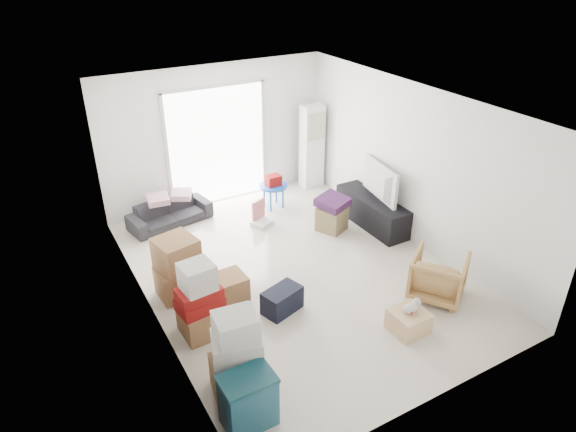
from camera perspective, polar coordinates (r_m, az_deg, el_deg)
The scene contains 21 objects.
room_shell at distance 7.52m, azimuth 0.85°, elevation 2.36°, with size 4.98×6.48×3.18m.
sliding_door at distance 10.04m, azimuth -7.88°, elevation 8.24°, with size 2.10×0.04×2.33m.
ac_tower at distance 10.72m, azimuth 2.66°, elevation 7.70°, with size 0.45×0.30×1.75m, color white.
tv_console at distance 9.51m, azimuth 9.30°, elevation 0.52°, with size 0.49×1.62×0.54m, color black.
television at distance 9.35m, azimuth 9.46°, elevation 2.38°, with size 1.12×0.65×0.15m, color black.
sofa at distance 9.65m, azimuth -13.04°, elevation 0.74°, with size 1.51×0.44×0.59m, color #26262B.
pillow_left at distance 9.48m, azimuth -14.32°, elevation 2.46°, with size 0.37×0.29×0.12m, color #DEA1AE.
pillow_right at distance 9.57m, azimuth -11.83°, elevation 3.01°, with size 0.35×0.28×0.12m, color #DEA1AE.
armchair at distance 7.78m, azimuth 16.41°, elevation -6.21°, with size 0.74×0.69×0.76m, color tan.
storage_bins at distance 5.80m, azimuth -4.45°, elevation -19.74°, with size 0.58×0.41×0.66m.
box_stack_a at distance 6.02m, azimuth -5.64°, elevation -15.45°, with size 0.68×0.60×1.09m.
box_stack_b at distance 6.87m, azimuth -9.75°, elevation -9.59°, with size 0.62×0.54×1.07m.
box_stack_c at distance 7.64m, azimuth -12.13°, elevation -5.67°, with size 0.65×0.63×0.93m.
loose_box at distance 7.59m, azimuth -6.47°, elevation -7.81°, with size 0.45×0.45×0.37m, color brown.
duffel_bag at distance 7.31m, azimuth -0.66°, elevation -9.34°, with size 0.56×0.33×0.36m, color black.
ottoman at distance 9.27m, azimuth 4.89°, elevation -0.28°, with size 0.45×0.45×0.45m, color olive.
blanket at distance 9.13m, azimuth 4.97°, elevation 1.34°, with size 0.49×0.49×0.14m, color #3D1A43.
kids_table at distance 9.93m, azimuth -1.64°, elevation 3.52°, with size 0.55×0.55×0.67m.
toy_walker at distance 9.47m, azimuth -3.06°, elevation -0.21°, with size 0.43×0.41×0.46m.
wood_crate at distance 7.18m, azimuth 13.25°, elevation -11.31°, with size 0.45×0.45×0.30m, color tan.
plush_bunny at distance 7.06m, azimuth 13.61°, elevation -9.79°, with size 0.31×0.18×0.15m.
Camera 1 is at (-3.45, -5.82, 4.63)m, focal length 32.00 mm.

